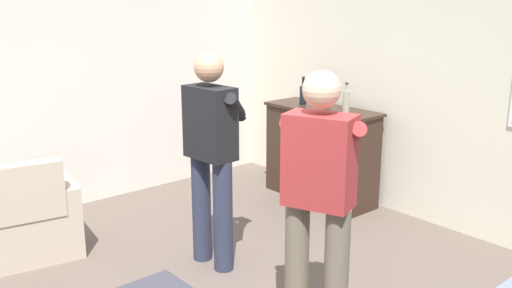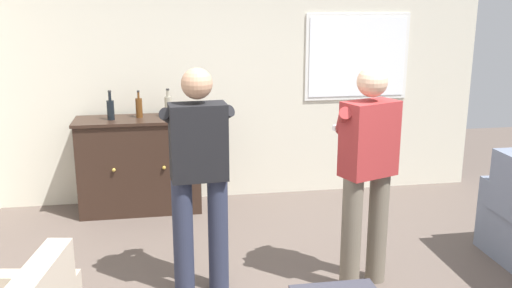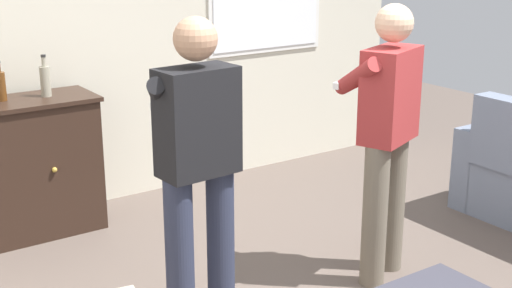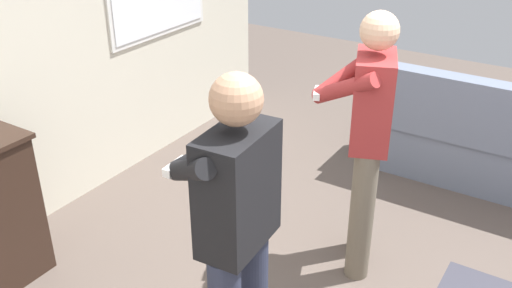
# 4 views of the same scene
# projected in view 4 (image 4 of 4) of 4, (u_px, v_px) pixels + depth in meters

# --- Properties ---
(wall_back_with_window) EXTENTS (5.20, 0.15, 2.80)m
(wall_back_with_window) POSITION_uv_depth(u_px,v_px,m) (33.00, 25.00, 3.83)
(wall_back_with_window) COLOR beige
(wall_back_with_window) RESTS_ON ground
(person_standing_left) EXTENTS (0.56, 0.49, 1.68)m
(person_standing_left) POSITION_uv_depth(u_px,v_px,m) (236.00, 231.00, 2.53)
(person_standing_left) COLOR #282D42
(person_standing_left) RESTS_ON ground
(person_standing_right) EXTENTS (0.52, 0.52, 1.68)m
(person_standing_right) POSITION_uv_depth(u_px,v_px,m) (367.00, 135.00, 3.39)
(person_standing_right) COLOR #6B6051
(person_standing_right) RESTS_ON ground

